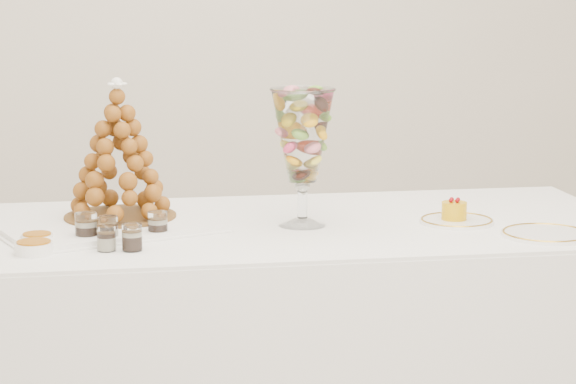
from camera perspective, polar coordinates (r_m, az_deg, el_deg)
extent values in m
cube|color=silver|center=(4.74, -4.54, 9.52)|extent=(4.50, 0.04, 2.80)
cube|color=white|center=(3.23, -2.15, -8.93)|extent=(2.21, 0.98, 0.81)
cube|color=white|center=(3.12, -2.21, -1.79)|extent=(2.20, 0.98, 0.01)
cube|color=white|center=(3.11, -9.29, -1.68)|extent=(0.65, 0.56, 0.02)
cylinder|color=white|center=(3.11, 0.74, -1.51)|extent=(0.13, 0.13, 0.02)
cylinder|color=white|center=(3.10, 0.74, -0.48)|extent=(0.03, 0.03, 0.09)
sphere|color=white|center=(3.09, 0.74, 0.35)|extent=(0.04, 0.04, 0.04)
cylinder|color=white|center=(3.18, 8.56, -1.48)|extent=(0.21, 0.21, 0.01)
cylinder|color=white|center=(3.06, 12.96, -2.11)|extent=(0.24, 0.24, 0.01)
cylinder|color=white|center=(2.96, -10.20, -1.78)|extent=(0.07, 0.07, 0.08)
cylinder|color=white|center=(2.94, -9.12, -1.89)|extent=(0.06, 0.06, 0.07)
cylinder|color=white|center=(2.98, -6.63, -1.66)|extent=(0.07, 0.07, 0.07)
cylinder|color=white|center=(2.85, -9.21, -2.33)|extent=(0.05, 0.05, 0.06)
cylinder|color=white|center=(2.84, -7.93, -2.29)|extent=(0.05, 0.05, 0.07)
cylinder|color=white|center=(2.96, -12.63, -2.36)|extent=(0.08, 0.08, 0.03)
cylinder|color=white|center=(2.86, -12.78, -2.80)|extent=(0.09, 0.09, 0.03)
cylinder|color=brown|center=(3.17, -8.51, -1.22)|extent=(0.31, 0.31, 0.01)
cone|color=brown|center=(3.14, -8.61, 2.19)|extent=(0.27, 0.27, 0.37)
sphere|color=white|center=(3.11, -8.70, 5.40)|extent=(0.04, 0.04, 0.04)
cylinder|color=#DFA30A|center=(3.18, 8.44, -0.95)|extent=(0.07, 0.07, 0.05)
sphere|color=maroon|center=(3.18, 8.63, -0.38)|extent=(0.01, 0.01, 0.01)
sphere|color=maroon|center=(3.18, 8.32, -0.36)|extent=(0.01, 0.01, 0.01)
sphere|color=maroon|center=(3.16, 8.28, -0.42)|extent=(0.01, 0.01, 0.01)
sphere|color=maroon|center=(3.16, 8.59, -0.44)|extent=(0.01, 0.01, 0.01)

